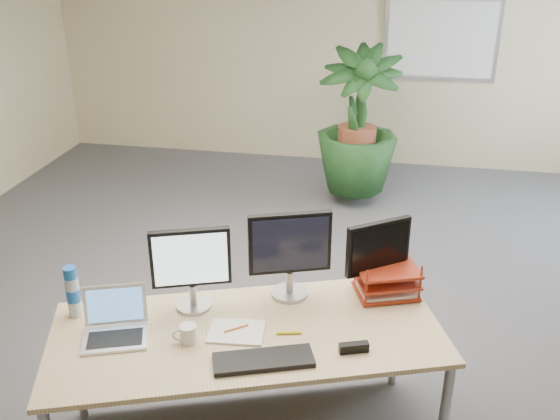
% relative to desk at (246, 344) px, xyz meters
% --- Properties ---
extents(floor, '(8.00, 8.00, 0.00)m').
position_rel_desk_xyz_m(floor, '(-0.02, 0.80, -0.62)').
color(floor, '#4A4A4F').
rests_on(floor, ground).
extents(back_wall, '(7.00, 0.04, 2.70)m').
position_rel_desk_xyz_m(back_wall, '(-0.02, 4.80, 0.73)').
color(back_wall, '#C4B48A').
rests_on(back_wall, floor).
extents(whiteboard, '(1.30, 0.04, 0.95)m').
position_rel_desk_xyz_m(whiteboard, '(1.18, 4.76, 0.93)').
color(whiteboard, silver).
rests_on(whiteboard, back_wall).
extents(desk, '(2.24, 1.52, 0.79)m').
position_rel_desk_xyz_m(desk, '(0.00, 0.00, 0.00)').
color(desk, tan).
rests_on(desk, floor).
extents(floor_plant, '(0.85, 0.85, 1.50)m').
position_rel_desk_xyz_m(floor_plant, '(0.35, 3.50, 0.13)').
color(floor_plant, '#133616').
rests_on(floor_plant, floor).
extents(monitor_left, '(0.42, 0.20, 0.49)m').
position_rel_desk_xyz_m(monitor_left, '(-0.31, 0.06, 0.45)').
color(monitor_left, '#A1A1A6').
rests_on(monitor_left, desk).
extents(monitor_right, '(0.46, 0.21, 0.52)m').
position_rel_desk_xyz_m(monitor_right, '(0.20, 0.28, 0.47)').
color(monitor_right, '#A1A1A6').
rests_on(monitor_right, desk).
extents(monitor_dark, '(0.35, 0.26, 0.45)m').
position_rel_desk_xyz_m(monitor_dark, '(0.69, 0.42, 0.43)').
color(monitor_dark, '#A1A1A6').
rests_on(monitor_dark, desk).
extents(laptop, '(0.40, 0.38, 0.23)m').
position_rel_desk_xyz_m(laptop, '(-0.63, -0.26, 0.23)').
color(laptop, white).
rests_on(laptop, desk).
extents(keyboard, '(0.52, 0.32, 0.03)m').
position_rel_desk_xyz_m(keyboard, '(0.18, -0.34, 0.18)').
color(keyboard, black).
rests_on(keyboard, desk).
extents(coffee_mug, '(0.13, 0.09, 0.10)m').
position_rel_desk_xyz_m(coffee_mug, '(-0.24, -0.26, 0.22)').
color(coffee_mug, silver).
rests_on(coffee_mug, desk).
extents(spiral_notebook, '(0.31, 0.24, 0.01)m').
position_rel_desk_xyz_m(spiral_notebook, '(-0.01, -0.13, 0.18)').
color(spiral_notebook, white).
rests_on(spiral_notebook, desk).
extents(orange_pen, '(0.12, 0.09, 0.01)m').
position_rel_desk_xyz_m(orange_pen, '(-0.02, -0.12, 0.19)').
color(orange_pen, orange).
rests_on(orange_pen, spiral_notebook).
extents(yellow_highlighter, '(0.13, 0.05, 0.02)m').
position_rel_desk_xyz_m(yellow_highlighter, '(0.26, -0.09, 0.18)').
color(yellow_highlighter, yellow).
rests_on(yellow_highlighter, desk).
extents(water_bottle, '(0.08, 0.08, 0.30)m').
position_rel_desk_xyz_m(water_bottle, '(-0.92, -0.13, 0.31)').
color(water_bottle, silver).
rests_on(water_bottle, desk).
extents(letter_tray, '(0.41, 0.36, 0.16)m').
position_rel_desk_xyz_m(letter_tray, '(0.75, 0.40, 0.24)').
color(letter_tray, maroon).
rests_on(letter_tray, desk).
extents(stapler, '(0.16, 0.09, 0.05)m').
position_rel_desk_xyz_m(stapler, '(0.61, -0.18, 0.19)').
color(stapler, black).
rests_on(stapler, desk).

